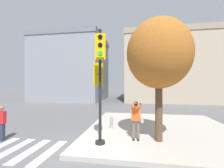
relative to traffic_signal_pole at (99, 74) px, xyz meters
name	(u,v)px	position (x,y,z in m)	size (l,w,h in m)	color
ground_plane	(78,155)	(-0.64, -0.71, -3.09)	(160.00, 160.00, 0.00)	#5B5B5E
sidewalk_corner	(160,129)	(2.86, 2.79, -3.00)	(8.00, 8.00, 0.18)	#ADA89E
traffic_signal_pole	(99,74)	(0.00, 0.00, 0.00)	(0.73, 1.35, 4.82)	black
person_photographer	(136,117)	(1.53, 0.70, -1.88)	(0.58, 0.54, 1.73)	black
pedestrian_distant	(2,122)	(-4.74, 0.03, -2.21)	(0.34, 0.20, 1.65)	#282D42
street_tree	(159,54)	(2.51, 0.73, 0.91)	(2.81, 2.81, 5.39)	brown
fire_hydrant	(111,122)	(0.15, 2.22, -2.57)	(0.17, 0.23, 0.68)	#99999E
building_left	(73,69)	(-9.32, 18.33, 2.24)	(10.91, 9.83, 10.64)	gray
building_right	(176,69)	(8.21, 21.02, 2.18)	(16.89, 12.87, 10.51)	tan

